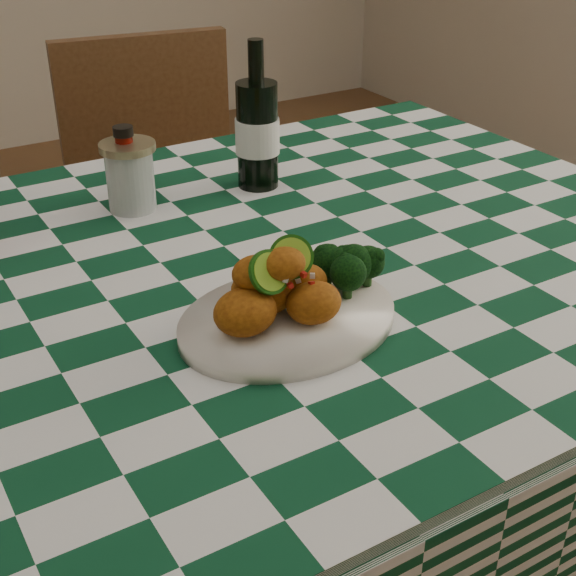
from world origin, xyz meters
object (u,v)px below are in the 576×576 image
fried_chicken_pile (280,283)px  mason_jar (130,176)px  beer_bottle (257,116)px  plate (288,320)px  dining_table (195,494)px  ketchup_bottle (127,168)px  wooden_chair_right (173,244)px

fried_chicken_pile → mason_jar: same height
fried_chicken_pile → beer_bottle: 0.48m
plate → fried_chicken_pile: fried_chicken_pile is taller
mason_jar → dining_table: bearing=-98.3°
dining_table → beer_bottle: size_ratio=6.62×
ketchup_bottle → mason_jar: 0.01m
fried_chicken_pile → mason_jar: size_ratio=1.30×
fried_chicken_pile → ketchup_bottle: bearing=92.7°
dining_table → mason_jar: (0.04, 0.27, 0.45)m
dining_table → wooden_chair_right: wooden_chair_right is taller
beer_bottle → wooden_chair_right: (0.03, 0.49, -0.45)m
mason_jar → beer_bottle: 0.24m
fried_chicken_pile → mason_jar: (-0.02, 0.44, -0.01)m
fried_chicken_pile → mason_jar: 0.44m
fried_chicken_pile → ketchup_bottle: 0.45m
wooden_chair_right → fried_chicken_pile: bearing=-95.8°
mason_jar → wooden_chair_right: (0.26, 0.47, -0.38)m
dining_table → mason_jar: bearing=81.7°
dining_table → fried_chicken_pile: size_ratio=11.33×
dining_table → mason_jar: 0.52m
mason_jar → wooden_chair_right: wooden_chair_right is taller
plate → beer_bottle: size_ratio=1.14×
ketchup_bottle → beer_bottle: size_ratio=0.55×
plate → mason_jar: size_ratio=2.55×
ketchup_bottle → mason_jar: size_ratio=1.22×
mason_jar → beer_bottle: bearing=-4.5°
plate → beer_bottle: beer_bottle is taller
mason_jar → fried_chicken_pile: bearing=-87.6°
dining_table → plate: (0.07, -0.18, 0.40)m
fried_chicken_pile → ketchup_bottle: ketchup_bottle is taller
ketchup_bottle → wooden_chair_right: (0.26, 0.46, -0.40)m
dining_table → mason_jar: mason_jar is taller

